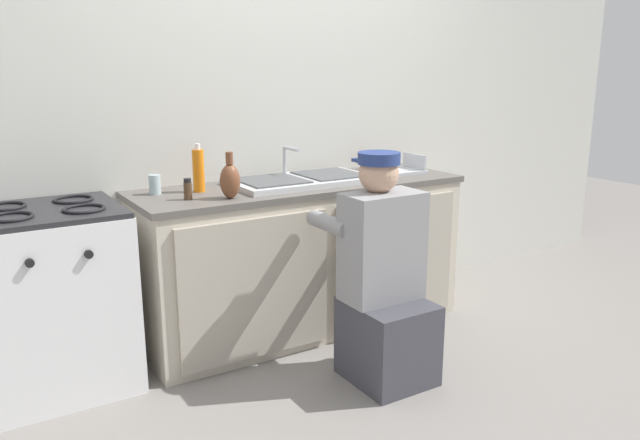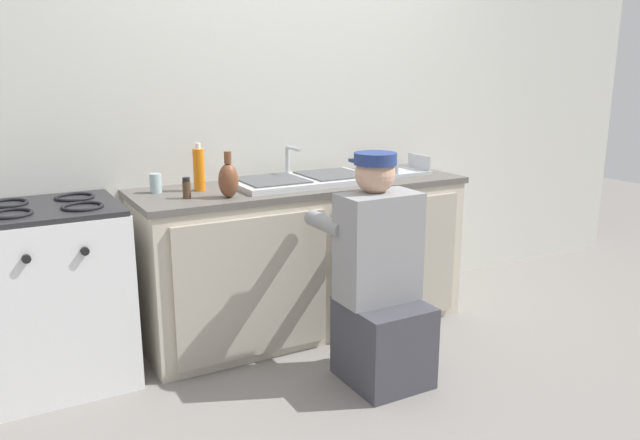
% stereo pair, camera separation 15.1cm
% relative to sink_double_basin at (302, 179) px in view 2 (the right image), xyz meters
% --- Properties ---
extents(ground_plane, '(12.00, 12.00, 0.00)m').
position_rel_sink_double_basin_xyz_m(ground_plane, '(0.00, -0.30, -0.88)').
color(ground_plane, gray).
extents(back_wall, '(6.00, 0.10, 2.50)m').
position_rel_sink_double_basin_xyz_m(back_wall, '(0.00, 0.35, 0.37)').
color(back_wall, silver).
rests_on(back_wall, ground_plane).
extents(counter_cabinet, '(1.85, 0.62, 0.82)m').
position_rel_sink_double_basin_xyz_m(counter_cabinet, '(0.00, -0.01, -0.46)').
color(counter_cabinet, beige).
rests_on(counter_cabinet, ground_plane).
extents(countertop, '(1.89, 0.62, 0.03)m').
position_rel_sink_double_basin_xyz_m(countertop, '(0.00, -0.00, -0.04)').
color(countertop, '#5B5651').
rests_on(countertop, counter_cabinet).
extents(sink_double_basin, '(0.80, 0.44, 0.19)m').
position_rel_sink_double_basin_xyz_m(sink_double_basin, '(0.00, 0.00, 0.00)').
color(sink_double_basin, silver).
rests_on(sink_double_basin, countertop).
extents(stove_range, '(0.66, 0.62, 0.88)m').
position_rel_sink_double_basin_xyz_m(stove_range, '(-1.34, -0.00, -0.44)').
color(stove_range, white).
rests_on(stove_range, ground_plane).
extents(plumber_person, '(0.42, 0.61, 1.10)m').
position_rel_sink_double_basin_xyz_m(plumber_person, '(0.03, -0.74, -0.42)').
color(plumber_person, '#3F3F47').
rests_on(plumber_person, ground_plane).
extents(soap_bottle_orange, '(0.06, 0.06, 0.25)m').
position_rel_sink_double_basin_xyz_m(soap_bottle_orange, '(-0.58, 0.06, 0.09)').
color(soap_bottle_orange, orange).
rests_on(soap_bottle_orange, countertop).
extents(spice_bottle_red, '(0.04, 0.04, 0.10)m').
position_rel_sink_double_basin_xyz_m(spice_bottle_red, '(0.64, 0.20, 0.03)').
color(spice_bottle_red, red).
rests_on(spice_bottle_red, countertop).
extents(spice_bottle_pepper, '(0.04, 0.04, 0.10)m').
position_rel_sink_double_basin_xyz_m(spice_bottle_pepper, '(-0.70, -0.10, 0.03)').
color(spice_bottle_pepper, '#513823').
rests_on(spice_bottle_pepper, countertop).
extents(dish_rack_tray, '(0.28, 0.22, 0.11)m').
position_rel_sink_double_basin_xyz_m(dish_rack_tray, '(0.68, -0.03, 0.01)').
color(dish_rack_tray, '#B2B7BC').
rests_on(dish_rack_tray, countertop).
extents(water_glass, '(0.06, 0.06, 0.10)m').
position_rel_sink_double_basin_xyz_m(water_glass, '(-0.79, 0.12, 0.03)').
color(water_glass, '#ADC6CC').
rests_on(water_glass, countertop).
extents(vase_decorative, '(0.10, 0.10, 0.23)m').
position_rel_sink_double_basin_xyz_m(vase_decorative, '(-0.51, -0.18, 0.07)').
color(vase_decorative, brown).
rests_on(vase_decorative, countertop).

